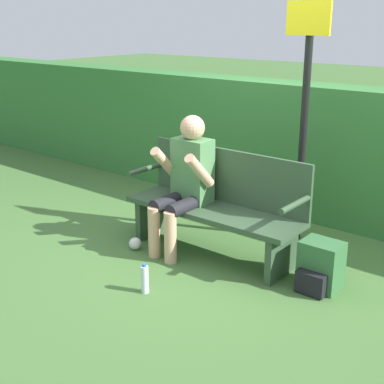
{
  "coord_description": "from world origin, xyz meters",
  "views": [
    {
      "loc": [
        2.68,
        -3.59,
        2.06
      ],
      "look_at": [
        -0.15,
        -0.1,
        0.59
      ],
      "focal_mm": 50.0,
      "sensor_mm": 36.0,
      "label": 1
    }
  ],
  "objects_px": {
    "backpack": "(320,267)",
    "signpost": "(305,104)",
    "park_bench": "(217,204)",
    "person_seated": "(185,178)",
    "water_bottle": "(145,279)"
  },
  "relations": [
    {
      "from": "person_seated",
      "to": "backpack",
      "type": "bearing_deg",
      "value": 2.86
    },
    {
      "from": "park_bench",
      "to": "water_bottle",
      "type": "distance_m",
      "value": 1.05
    },
    {
      "from": "person_seated",
      "to": "water_bottle",
      "type": "distance_m",
      "value": 1.07
    },
    {
      "from": "backpack",
      "to": "signpost",
      "type": "relative_size",
      "value": 0.17
    },
    {
      "from": "park_bench",
      "to": "water_bottle",
      "type": "relative_size",
      "value": 6.89
    },
    {
      "from": "park_bench",
      "to": "backpack",
      "type": "distance_m",
      "value": 1.09
    },
    {
      "from": "signpost",
      "to": "water_bottle",
      "type": "bearing_deg",
      "value": -103.18
    },
    {
      "from": "person_seated",
      "to": "backpack",
      "type": "xyz_separation_m",
      "value": [
        1.32,
        0.07,
        -0.49
      ]
    },
    {
      "from": "person_seated",
      "to": "backpack",
      "type": "height_order",
      "value": "person_seated"
    },
    {
      "from": "signpost",
      "to": "park_bench",
      "type": "bearing_deg",
      "value": -120.94
    },
    {
      "from": "park_bench",
      "to": "water_bottle",
      "type": "height_order",
      "value": "park_bench"
    },
    {
      "from": "park_bench",
      "to": "signpost",
      "type": "xyz_separation_m",
      "value": [
        0.43,
        0.72,
        0.86
      ]
    },
    {
      "from": "backpack",
      "to": "person_seated",
      "type": "bearing_deg",
      "value": -177.14
    },
    {
      "from": "park_bench",
      "to": "signpost",
      "type": "distance_m",
      "value": 1.2
    },
    {
      "from": "person_seated",
      "to": "signpost",
      "type": "xyz_separation_m",
      "value": [
        0.7,
        0.85,
        0.64
      ]
    }
  ]
}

